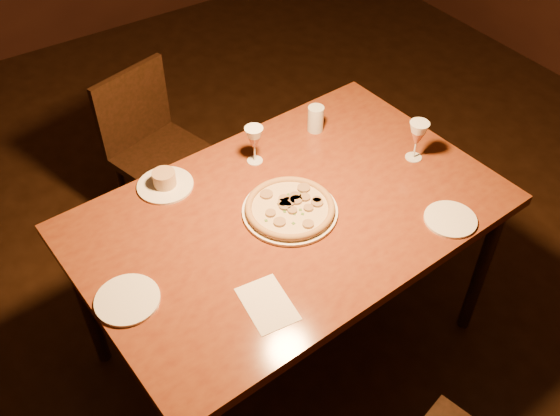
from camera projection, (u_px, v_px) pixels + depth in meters
floor at (306, 390)px, 2.70m from camera, size 7.00×7.00×0.00m
dining_table at (290, 224)px, 2.36m from camera, size 1.62×1.11×0.84m
chair_far at (155, 146)px, 3.13m from camera, size 0.52×0.52×0.88m
pizza_plate at (290, 208)px, 2.29m from camera, size 0.35×0.35×0.04m
ramekin_saucer at (165, 182)px, 2.39m from camera, size 0.22×0.22×0.07m
wine_glass_far at (254, 145)px, 2.46m from camera, size 0.07×0.07×0.16m
wine_glass_right at (417, 141)px, 2.47m from camera, size 0.08×0.08×0.17m
water_tumbler at (316, 119)px, 2.63m from camera, size 0.07×0.07×0.11m
side_plate_left at (127, 300)px, 2.00m from camera, size 0.21×0.21×0.01m
side_plate_near at (450, 219)px, 2.27m from camera, size 0.19×0.19×0.01m
menu_card at (267, 304)px, 2.00m from camera, size 0.17×0.22×0.00m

